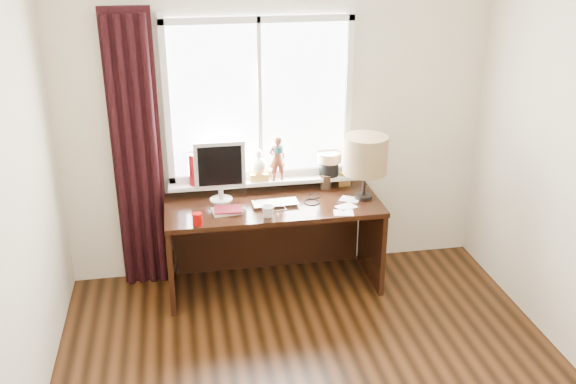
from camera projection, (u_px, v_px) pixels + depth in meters
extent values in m
cube|color=beige|center=(278.00, 122.00, 5.21)|extent=(3.50, 0.00, 2.60)
imported|color=silver|center=(276.00, 203.00, 5.03)|extent=(0.37, 0.24, 0.03)
imported|color=white|center=(268.00, 211.00, 4.81)|extent=(0.13, 0.13, 0.10)
cylinder|color=#900401|center=(197.00, 219.00, 4.68)|extent=(0.07, 0.07, 0.09)
cube|color=white|center=(259.00, 100.00, 5.09)|extent=(1.40, 0.02, 1.30)
cube|color=silver|center=(261.00, 174.00, 5.31)|extent=(1.50, 0.05, 0.05)
cube|color=silver|center=(258.00, 19.00, 4.82)|extent=(1.50, 0.05, 0.05)
cube|color=silver|center=(167.00, 105.00, 4.95)|extent=(0.05, 0.05, 1.40)
cube|color=silver|center=(348.00, 96.00, 5.19)|extent=(0.05, 0.05, 1.40)
cube|color=silver|center=(260.00, 100.00, 5.07)|extent=(0.03, 0.05, 1.30)
cube|color=silver|center=(262.00, 181.00, 5.28)|extent=(1.52, 0.18, 0.03)
cylinder|color=maroon|center=(198.00, 169.00, 5.13)|extent=(0.15, 0.15, 0.26)
cube|color=gold|center=(259.00, 176.00, 5.26)|extent=(0.15, 0.12, 0.06)
sphere|color=beige|center=(258.00, 165.00, 5.22)|extent=(0.13, 0.13, 0.13)
sphere|color=beige|center=(258.00, 154.00, 5.18)|extent=(0.07, 0.07, 0.07)
imported|color=brown|center=(278.00, 158.00, 5.19)|extent=(0.15, 0.10, 0.38)
cylinder|color=#1E4C51|center=(278.00, 149.00, 5.15)|extent=(0.09, 0.09, 0.05)
cylinder|color=black|center=(329.00, 168.00, 5.34)|extent=(0.16, 0.16, 0.12)
cylinder|color=#8C6B4C|center=(329.00, 157.00, 5.30)|extent=(0.20, 0.20, 0.08)
cube|color=black|center=(137.00, 154.00, 5.02)|extent=(0.38, 0.05, 2.25)
cylinder|color=black|center=(119.00, 160.00, 4.97)|extent=(0.06, 0.06, 2.20)
cylinder|color=black|center=(131.00, 159.00, 4.99)|extent=(0.06, 0.06, 2.20)
cylinder|color=black|center=(143.00, 158.00, 5.00)|extent=(0.06, 0.06, 2.20)
cylinder|color=black|center=(154.00, 158.00, 5.02)|extent=(0.06, 0.06, 2.20)
cube|color=#33180D|center=(273.00, 206.00, 5.08)|extent=(1.70, 0.70, 0.04)
cube|color=#33180D|center=(171.00, 256.00, 5.09)|extent=(0.04, 0.64, 0.71)
cube|color=#33180D|center=(372.00, 239.00, 5.36)|extent=(0.04, 0.64, 0.71)
cube|color=#33180D|center=(268.00, 230.00, 5.52)|extent=(1.60, 0.03, 0.71)
cylinder|color=beige|center=(221.00, 199.00, 5.12)|extent=(0.18, 0.18, 0.01)
cylinder|color=beige|center=(221.00, 193.00, 5.10)|extent=(0.04, 0.04, 0.10)
cube|color=beige|center=(220.00, 165.00, 5.00)|extent=(0.40, 0.04, 0.38)
cube|color=black|center=(220.00, 166.00, 4.98)|extent=(0.34, 0.01, 0.32)
cube|color=beige|center=(227.00, 211.00, 4.91)|extent=(0.24, 0.19, 0.02)
cube|color=maroon|center=(228.00, 209.00, 4.90)|extent=(0.22, 0.16, 0.01)
cylinder|color=black|center=(326.00, 182.00, 5.33)|extent=(0.09, 0.09, 0.12)
cylinder|color=black|center=(324.00, 176.00, 5.31)|extent=(0.01, 0.01, 0.22)
cylinder|color=black|center=(328.00, 178.00, 5.31)|extent=(0.01, 0.01, 0.19)
cylinder|color=black|center=(326.00, 174.00, 5.31)|extent=(0.01, 0.01, 0.25)
cylinder|color=black|center=(328.00, 178.00, 5.33)|extent=(0.01, 0.01, 0.17)
cube|color=gold|center=(345.00, 179.00, 5.37)|extent=(0.10, 0.02, 0.13)
cube|color=#996633|center=(345.00, 180.00, 5.35)|extent=(0.08, 0.01, 0.10)
cylinder|color=black|center=(363.00, 196.00, 5.16)|extent=(0.14, 0.14, 0.03)
cylinder|color=black|center=(364.00, 182.00, 5.11)|extent=(0.03, 0.03, 0.22)
cylinder|color=tan|center=(365.00, 155.00, 5.02)|extent=(0.35, 0.35, 0.30)
cube|color=white|center=(343.00, 213.00, 4.90)|extent=(0.17, 0.14, 0.00)
cube|color=white|center=(350.00, 199.00, 5.14)|extent=(0.19, 0.17, 0.00)
cube|color=white|center=(346.00, 207.00, 5.00)|extent=(0.18, 0.16, 0.00)
torus|color=black|center=(312.00, 202.00, 5.08)|extent=(0.14, 0.14, 0.01)
torus|color=black|center=(314.00, 196.00, 5.19)|extent=(0.13, 0.13, 0.01)
torus|color=black|center=(288.00, 200.00, 5.12)|extent=(0.14, 0.14, 0.01)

